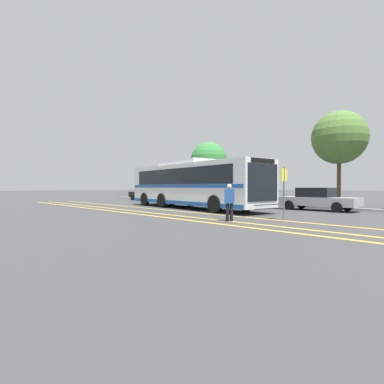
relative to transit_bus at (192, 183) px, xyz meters
name	(u,v)px	position (x,y,z in m)	size (l,w,h in m)	color
ground_plane	(179,207)	(-1.38, 0.01, -1.69)	(220.00, 220.00, 0.00)	#38383A
lane_strip_0	(166,210)	(0.01, -2.20, -1.68)	(0.20, 32.12, 0.01)	gold
lane_strip_1	(142,212)	(0.01, -4.04, -1.68)	(0.20, 32.12, 0.01)	gold
lane_strip_2	(126,213)	(0.01, -5.06, -1.68)	(0.20, 32.12, 0.01)	gold
curb_strip	(246,204)	(0.01, 6.00, -1.61)	(40.12, 0.36, 0.15)	#99999E
transit_bus	(192,183)	(0.00, 0.00, 0.00)	(12.62, 3.93, 3.26)	silver
parked_car_0	(146,194)	(-12.32, 4.77, -0.97)	(4.30, 1.90, 1.42)	black
parked_car_1	(179,194)	(-6.36, 4.31, -0.90)	(4.91, 2.20, 1.58)	#335B33
parked_car_2	(238,196)	(0.21, 4.69, -0.98)	(4.74, 2.17, 1.39)	#9E9EA3
parked_car_3	(317,199)	(6.58, 4.46, -0.98)	(4.69, 1.87, 1.41)	#9E9EA3
pedestrian_0	(229,200)	(6.63, -4.06, -0.80)	(0.47, 0.43, 1.58)	black
bus_stop_sign	(284,187)	(8.02, -2.05, -0.22)	(0.07, 0.40, 2.31)	#59595E
tree_1	(339,138)	(5.80, 9.94, 3.51)	(4.04, 4.04, 7.23)	#513823
tree_2	(209,161)	(-8.14, 10.26, 2.67)	(4.06, 4.06, 6.39)	#513823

